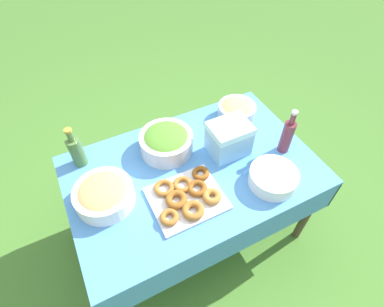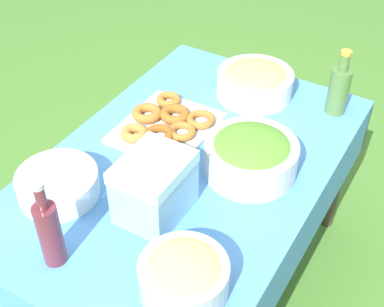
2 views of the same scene
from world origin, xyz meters
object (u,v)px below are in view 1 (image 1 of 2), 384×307
object	(u,v)px
olive_oil_bottle	(76,150)
bread_bowl	(104,194)
plate_stack	(273,178)
cooler_box	(229,139)
salad_bowl	(166,141)
pasta_bowl	(237,110)
donut_platter	(187,197)
wine_bottle	(287,136)

from	to	relation	value
olive_oil_bottle	bread_bowl	size ratio (longest dim) A/B	0.87
plate_stack	cooler_box	size ratio (longest dim) A/B	1.15
salad_bowl	plate_stack	world-z (taller)	salad_bowl
pasta_bowl	plate_stack	bearing A→B (deg)	-101.44
pasta_bowl	donut_platter	distance (m)	0.71
olive_oil_bottle	wine_bottle	world-z (taller)	wine_bottle
salad_bowl	pasta_bowl	size ratio (longest dim) A/B	1.28
pasta_bowl	cooler_box	xyz separation A→B (m)	(-0.20, -0.23, 0.04)
olive_oil_bottle	cooler_box	distance (m)	0.85
plate_stack	olive_oil_bottle	size ratio (longest dim) A/B	0.99
plate_stack	bread_bowl	distance (m)	0.89
olive_oil_bottle	bread_bowl	xyz separation A→B (m)	(0.05, -0.32, -0.04)
plate_stack	olive_oil_bottle	world-z (taller)	olive_oil_bottle
salad_bowl	donut_platter	distance (m)	0.37
pasta_bowl	bread_bowl	world-z (taller)	pasta_bowl
salad_bowl	donut_platter	xyz separation A→B (m)	(-0.05, -0.37, -0.05)
bread_bowl	salad_bowl	bearing A→B (deg)	23.80
pasta_bowl	olive_oil_bottle	size ratio (longest dim) A/B	0.92
olive_oil_bottle	bread_bowl	world-z (taller)	olive_oil_bottle
donut_platter	bread_bowl	world-z (taller)	bread_bowl
plate_stack	wine_bottle	bearing A→B (deg)	39.08
donut_platter	cooler_box	bearing A→B (deg)	28.27
bread_bowl	pasta_bowl	bearing A→B (deg)	14.51
wine_bottle	cooler_box	xyz separation A→B (m)	(-0.30, 0.14, -0.01)
plate_stack	bread_bowl	size ratio (longest dim) A/B	0.86
olive_oil_bottle	bread_bowl	distance (m)	0.33
pasta_bowl	bread_bowl	distance (m)	0.98
plate_stack	wine_bottle	world-z (taller)	wine_bottle
salad_bowl	pasta_bowl	bearing A→B (deg)	6.25
donut_platter	olive_oil_bottle	bearing A→B (deg)	131.10
cooler_box	salad_bowl	bearing A→B (deg)	151.83
pasta_bowl	donut_platter	size ratio (longest dim) A/B	0.63
pasta_bowl	wine_bottle	size ratio (longest dim) A/B	0.82
plate_stack	bread_bowl	bearing A→B (deg)	160.87
donut_platter	pasta_bowl	bearing A→B (deg)	36.70
salad_bowl	wine_bottle	distance (m)	0.69
pasta_bowl	cooler_box	bearing A→B (deg)	-131.80
salad_bowl	plate_stack	distance (m)	0.63
plate_stack	cooler_box	bearing A→B (deg)	107.04
donut_platter	plate_stack	distance (m)	0.47
pasta_bowl	wine_bottle	xyz separation A→B (m)	(0.10, -0.37, 0.05)
cooler_box	wine_bottle	bearing A→B (deg)	-25.16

